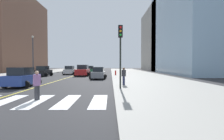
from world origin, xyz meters
The scene contains 16 objects.
sidewalk_kerb_east centered at (12.20, 20.00, 0.07)m, with size 10.00×120.00×0.15m, color #9E9B93.
lane_divider_paint centered at (0.00, 40.00, 0.01)m, with size 0.16×80.00×0.01m, color yellow.
parking_garage_concrete centered at (28.74, 56.08, 10.62)m, with size 18.00×24.00×21.24m, color #9E9B93.
low_rise_brick_west centered at (-27.74, 53.85, 12.66)m, with size 16.00×32.00×25.33m, color brown.
car_red_nearest centered at (1.77, 27.02, 0.98)m, with size 2.95×4.70×2.09m.
car_white_second centered at (-1.84, 32.26, 0.87)m, with size 2.61×4.17×1.86m.
car_silver_third centered at (-1.61, 50.99, 0.84)m, with size 2.54×4.05×1.81m.
car_gray_fourth centered at (5.16, 20.13, 0.83)m, with size 2.51×3.98×1.77m.
car_blue_fifth centered at (-1.51, 10.86, 0.87)m, with size 2.61×4.17×1.86m.
car_green_sixth centered at (1.84, 38.52, 0.85)m, with size 2.58×4.10×1.82m.
car_black_seventh centered at (-5.33, 26.31, 0.87)m, with size 2.67×4.22×1.87m.
traffic_light_near_corner centered at (7.77, 8.35, 3.77)m, with size 0.36×0.41×5.18m.
pedestrian_crossing centered at (2.58, 4.34, 0.96)m, with size 0.43×0.43×1.75m.
pedestrian_waiting_east centered at (8.24, 10.88, 1.08)m, with size 0.42×0.42×1.69m.
fire_hydrant centered at (7.92, 27.46, 0.58)m, with size 0.26×0.26×0.89m.
street_lamp centered at (-7.91, 28.06, 4.58)m, with size 0.44×0.44×7.52m.
Camera 1 is at (6.96, -6.24, 2.11)m, focal length 28.56 mm.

